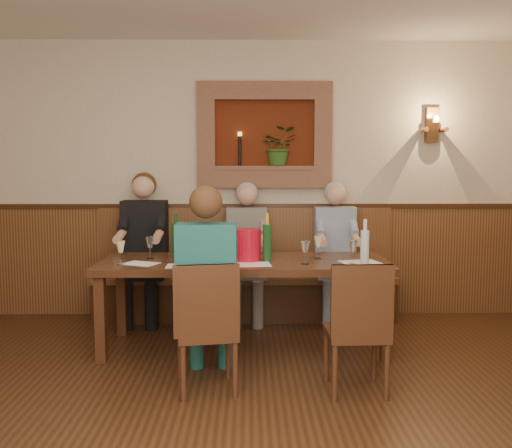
{
  "coord_description": "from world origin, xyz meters",
  "views": [
    {
      "loc": [
        0.04,
        -2.88,
        1.53
      ],
      "look_at": [
        0.1,
        1.9,
        1.05
      ],
      "focal_mm": 40.0,
      "sensor_mm": 36.0,
      "label": 1
    }
  ],
  "objects_px": {
    "chair_near_right": "(356,354)",
    "water_bottle": "(365,247)",
    "bench": "(245,286)",
    "wine_bottle_green_a": "(267,242)",
    "person_bench_right": "(335,264)",
    "spittoon_bucket": "(247,245)",
    "wine_bottle_green_b": "(176,239)",
    "dining_table": "(244,269)",
    "person_bench_left": "(144,260)",
    "person_bench_mid": "(247,264)",
    "chair_near_left": "(207,353)",
    "person_chair_front": "(208,302)"
  },
  "relations": [
    {
      "from": "chair_near_right",
      "to": "water_bottle",
      "type": "distance_m",
      "value": 0.96
    },
    {
      "from": "bench",
      "to": "wine_bottle_green_a",
      "type": "distance_m",
      "value": 1.17
    },
    {
      "from": "person_bench_right",
      "to": "chair_near_right",
      "type": "bearing_deg",
      "value": -94.2
    },
    {
      "from": "person_bench_right",
      "to": "wine_bottle_green_a",
      "type": "distance_m",
      "value": 1.19
    },
    {
      "from": "spittoon_bucket",
      "to": "wine_bottle_green_b",
      "type": "relative_size",
      "value": 0.69
    },
    {
      "from": "dining_table",
      "to": "chair_near_right",
      "type": "relative_size",
      "value": 2.64
    },
    {
      "from": "person_bench_left",
      "to": "bench",
      "type": "bearing_deg",
      "value": 6.13
    },
    {
      "from": "bench",
      "to": "spittoon_bucket",
      "type": "xyz_separation_m",
      "value": [
        0.02,
        -0.97,
        0.55
      ]
    },
    {
      "from": "bench",
      "to": "wine_bottle_green_a",
      "type": "bearing_deg",
      "value": -79.17
    },
    {
      "from": "person_bench_right",
      "to": "wine_bottle_green_b",
      "type": "relative_size",
      "value": 3.61
    },
    {
      "from": "spittoon_bucket",
      "to": "water_bottle",
      "type": "xyz_separation_m",
      "value": [
        0.93,
        -0.26,
        0.02
      ]
    },
    {
      "from": "person_bench_left",
      "to": "person_bench_mid",
      "type": "bearing_deg",
      "value": 0.17
    },
    {
      "from": "wine_bottle_green_a",
      "to": "person_bench_left",
      "type": "bearing_deg",
      "value": 143.18
    },
    {
      "from": "chair_near_left",
      "to": "wine_bottle_green_b",
      "type": "xyz_separation_m",
      "value": [
        -0.34,
        1.13,
        0.64
      ]
    },
    {
      "from": "person_bench_right",
      "to": "chair_near_left",
      "type": "bearing_deg",
      "value": -122.72
    },
    {
      "from": "person_bench_mid",
      "to": "water_bottle",
      "type": "height_order",
      "value": "person_bench_mid"
    },
    {
      "from": "dining_table",
      "to": "spittoon_bucket",
      "type": "xyz_separation_m",
      "value": [
        0.02,
        -0.02,
        0.21
      ]
    },
    {
      "from": "person_bench_right",
      "to": "person_bench_mid",
      "type": "bearing_deg",
      "value": 179.99
    },
    {
      "from": "chair_near_left",
      "to": "person_chair_front",
      "type": "bearing_deg",
      "value": 81.24
    },
    {
      "from": "person_chair_front",
      "to": "wine_bottle_green_b",
      "type": "height_order",
      "value": "person_chair_front"
    },
    {
      "from": "chair_near_left",
      "to": "person_bench_left",
      "type": "bearing_deg",
      "value": 102.96
    },
    {
      "from": "person_bench_left",
      "to": "wine_bottle_green_a",
      "type": "relative_size",
      "value": 3.7
    },
    {
      "from": "spittoon_bucket",
      "to": "wine_bottle_green_a",
      "type": "height_order",
      "value": "wine_bottle_green_a"
    },
    {
      "from": "bench",
      "to": "water_bottle",
      "type": "height_order",
      "value": "water_bottle"
    },
    {
      "from": "person_chair_front",
      "to": "person_bench_left",
      "type": "bearing_deg",
      "value": 114.83
    },
    {
      "from": "spittoon_bucket",
      "to": "chair_near_left",
      "type": "bearing_deg",
      "value": -106.39
    },
    {
      "from": "chair_near_left",
      "to": "person_bench_mid",
      "type": "bearing_deg",
      "value": 71.62
    },
    {
      "from": "chair_near_right",
      "to": "wine_bottle_green_b",
      "type": "distance_m",
      "value": 1.9
    },
    {
      "from": "dining_table",
      "to": "wine_bottle_green_a",
      "type": "bearing_deg",
      "value": -16.04
    },
    {
      "from": "person_bench_mid",
      "to": "bench",
      "type": "bearing_deg",
      "value": 101.11
    },
    {
      "from": "dining_table",
      "to": "person_bench_left",
      "type": "bearing_deg",
      "value": 140.08
    },
    {
      "from": "dining_table",
      "to": "person_chair_front",
      "type": "bearing_deg",
      "value": -107.95
    },
    {
      "from": "chair_near_left",
      "to": "wine_bottle_green_b",
      "type": "relative_size",
      "value": 2.35
    },
    {
      "from": "chair_near_left",
      "to": "water_bottle",
      "type": "relative_size",
      "value": 2.44
    },
    {
      "from": "bench",
      "to": "chair_near_right",
      "type": "distance_m",
      "value": 2.07
    },
    {
      "from": "wine_bottle_green_b",
      "to": "person_bench_left",
      "type": "bearing_deg",
      "value": 121.75
    },
    {
      "from": "bench",
      "to": "water_bottle",
      "type": "xyz_separation_m",
      "value": [
        0.96,
        -1.23,
        0.57
      ]
    },
    {
      "from": "chair_near_left",
      "to": "person_bench_right",
      "type": "distance_m",
      "value": 2.15
    },
    {
      "from": "person_chair_front",
      "to": "wine_bottle_green_a",
      "type": "distance_m",
      "value": 0.91
    },
    {
      "from": "person_bench_left",
      "to": "person_bench_mid",
      "type": "relative_size",
      "value": 1.07
    },
    {
      "from": "person_bench_left",
      "to": "person_bench_right",
      "type": "bearing_deg",
      "value": 0.08
    },
    {
      "from": "wine_bottle_green_a",
      "to": "water_bottle",
      "type": "height_order",
      "value": "wine_bottle_green_a"
    },
    {
      "from": "chair_near_left",
      "to": "person_chair_front",
      "type": "xyz_separation_m",
      "value": [
        -0.0,
        0.17,
        0.32
      ]
    },
    {
      "from": "bench",
      "to": "person_chair_front",
      "type": "relative_size",
      "value": 2.13
    },
    {
      "from": "person_chair_front",
      "to": "spittoon_bucket",
      "type": "height_order",
      "value": "person_chair_front"
    },
    {
      "from": "person_bench_left",
      "to": "wine_bottle_green_a",
      "type": "height_order",
      "value": "person_bench_left"
    },
    {
      "from": "chair_near_left",
      "to": "water_bottle",
      "type": "distance_m",
      "value": 1.52
    },
    {
      "from": "chair_near_left",
      "to": "person_bench_mid",
      "type": "xyz_separation_m",
      "value": [
        0.27,
        1.79,
        0.31
      ]
    },
    {
      "from": "bench",
      "to": "spittoon_bucket",
      "type": "height_order",
      "value": "bench"
    },
    {
      "from": "person_bench_mid",
      "to": "wine_bottle_green_a",
      "type": "relative_size",
      "value": 3.47
    }
  ]
}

